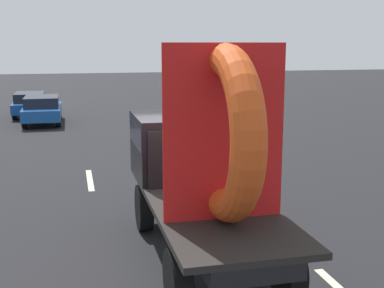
% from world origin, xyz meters
% --- Properties ---
extents(ground_plane, '(120.00, 120.00, 0.00)m').
position_xyz_m(ground_plane, '(0.00, 0.00, 0.00)').
color(ground_plane, black).
extents(flatbed_truck, '(2.02, 5.51, 3.88)m').
position_xyz_m(flatbed_truck, '(-0.11, -0.37, 1.76)').
color(flatbed_truck, black).
rests_on(flatbed_truck, ground_plane).
extents(distant_sedan, '(1.76, 4.12, 1.34)m').
position_xyz_m(distant_sedan, '(-3.74, 16.51, 0.72)').
color(distant_sedan, black).
rests_on(distant_sedan, ground_plane).
extents(lane_dash_left_far, '(0.16, 2.36, 0.01)m').
position_xyz_m(lane_dash_left_far, '(-1.93, 5.21, 0.00)').
color(lane_dash_left_far, beige).
rests_on(lane_dash_left_far, ground_plane).
extents(lane_dash_right_far, '(0.16, 2.22, 0.01)m').
position_xyz_m(lane_dash_right_far, '(1.70, 4.92, 0.00)').
color(lane_dash_right_far, beige).
rests_on(lane_dash_right_far, ground_plane).
extents(oncoming_car, '(1.67, 3.89, 1.27)m').
position_xyz_m(oncoming_car, '(-4.51, 19.43, 0.68)').
color(oncoming_car, black).
rests_on(oncoming_car, ground_plane).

